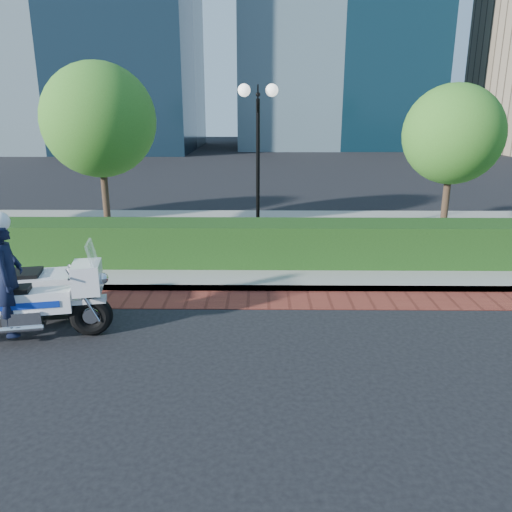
{
  "coord_description": "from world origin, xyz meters",
  "views": [
    {
      "loc": [
        1.1,
        -8.02,
        3.8
      ],
      "look_at": [
        0.99,
        1.32,
        1.0
      ],
      "focal_mm": 35.0,
      "sensor_mm": 36.0,
      "label": 1
    }
  ],
  "objects_px": {
    "lamppost": "(258,141)",
    "police_motorcycle": "(24,290)",
    "tree_c": "(453,135)",
    "tree_b": "(99,120)"
  },
  "relations": [
    {
      "from": "lamppost",
      "to": "police_motorcycle",
      "type": "bearing_deg",
      "value": -127.52
    },
    {
      "from": "tree_c",
      "to": "police_motorcycle",
      "type": "bearing_deg",
      "value": -145.6
    },
    {
      "from": "lamppost",
      "to": "tree_b",
      "type": "distance_m",
      "value": 4.71
    },
    {
      "from": "tree_c",
      "to": "police_motorcycle",
      "type": "height_order",
      "value": "tree_c"
    },
    {
      "from": "lamppost",
      "to": "police_motorcycle",
      "type": "relative_size",
      "value": 1.54
    },
    {
      "from": "lamppost",
      "to": "tree_c",
      "type": "relative_size",
      "value": 0.98
    },
    {
      "from": "lamppost",
      "to": "tree_c",
      "type": "distance_m",
      "value": 5.65
    },
    {
      "from": "lamppost",
      "to": "tree_b",
      "type": "height_order",
      "value": "tree_b"
    },
    {
      "from": "tree_b",
      "to": "police_motorcycle",
      "type": "distance_m",
      "value": 7.05
    },
    {
      "from": "tree_b",
      "to": "tree_c",
      "type": "bearing_deg",
      "value": -0.0
    }
  ]
}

